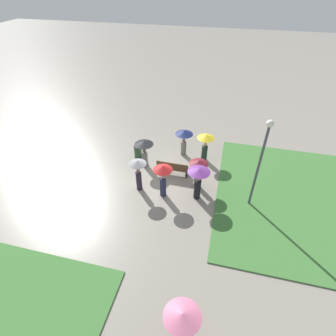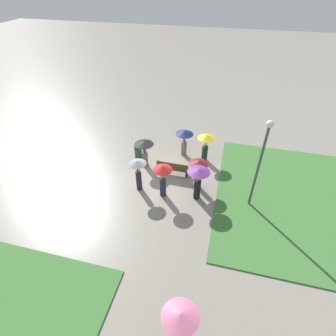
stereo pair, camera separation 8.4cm
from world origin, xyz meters
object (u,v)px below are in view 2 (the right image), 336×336
object	(u,v)px
lamp_post	(261,156)
crowd_person_grey	(138,169)
trash_bin	(138,152)
crowd_person_yellow	(206,143)
crowd_person_navy	(184,137)
lone_walker_far_path	(180,319)
park_bench	(173,168)
crowd_person_black	(144,148)
crowd_person_maroon	(198,168)
crowd_person_purple	(198,178)
crowd_person_red	(163,174)

from	to	relation	value
lamp_post	crowd_person_grey	xyz separation A→B (m)	(5.73, 0.25, -1.68)
trash_bin	crowd_person_yellow	size ratio (longest dim) A/B	0.46
crowd_person_navy	lone_walker_far_path	size ratio (longest dim) A/B	1.01
park_bench	trash_bin	xyz separation A→B (m)	(2.47, -1.15, -0.06)
lone_walker_far_path	crowd_person_black	bearing A→B (deg)	35.83
lone_walker_far_path	crowd_person_navy	bearing A→B (deg)	21.75
crowd_person_yellow	crowd_person_navy	world-z (taller)	crowd_person_yellow
trash_bin	crowd_person_maroon	xyz separation A→B (m)	(-3.98, 1.81, 0.86)
crowd_person_maroon	crowd_person_yellow	xyz separation A→B (m)	(-0.05, -2.51, -0.01)
park_bench	lamp_post	size ratio (longest dim) A/B	0.39
crowd_person_purple	crowd_person_red	xyz separation A→B (m)	(1.74, 0.23, 0.03)
lamp_post	crowd_person_grey	size ratio (longest dim) A/B	2.50
crowd_person_red	crowd_person_grey	bearing A→B (deg)	72.74
park_bench	crowd_person_yellow	bearing A→B (deg)	-129.31
crowd_person_maroon	park_bench	bearing A→B (deg)	-153.87
crowd_person_yellow	lone_walker_far_path	xyz separation A→B (m)	(-0.57, 9.95, 0.10)
lamp_post	crowd_person_maroon	distance (m)	3.34
crowd_person_black	lone_walker_far_path	distance (m)	9.38
crowd_person_maroon	lamp_post	bearing A→B (deg)	35.17
trash_bin	crowd_person_navy	xyz separation A→B (m)	(-2.69, -0.98, 0.90)
crowd_person_purple	crowd_person_navy	size ratio (longest dim) A/B	1.08
crowd_person_yellow	crowd_person_navy	distance (m)	1.37
crowd_person_maroon	lone_walker_far_path	xyz separation A→B (m)	(-0.62, 7.44, 0.08)
lamp_post	park_bench	bearing A→B (deg)	-17.65
crowd_person_navy	trash_bin	bearing A→B (deg)	54.95
lone_walker_far_path	crowd_person_grey	bearing A→B (deg)	40.10
lamp_post	crowd_person_grey	bearing A→B (deg)	2.49
park_bench	crowd_person_navy	size ratio (longest dim) A/B	1.04
lone_walker_far_path	park_bench	bearing A→B (deg)	25.90
trash_bin	crowd_person_grey	bearing A→B (deg)	110.17
lone_walker_far_path	crowd_person_maroon	bearing A→B (deg)	15.91
park_bench	crowd_person_maroon	world-z (taller)	crowd_person_maroon
crowd_person_grey	crowd_person_black	xyz separation A→B (m)	(0.33, -2.04, -0.09)
trash_bin	crowd_person_yellow	bearing A→B (deg)	-170.11
crowd_person_purple	crowd_person_maroon	world-z (taller)	crowd_person_purple
lamp_post	crowd_person_black	bearing A→B (deg)	-16.44
crowd_person_yellow	lone_walker_far_path	bearing A→B (deg)	-56.59
park_bench	trash_bin	world-z (taller)	park_bench
crowd_person_maroon	crowd_person_red	world-z (taller)	crowd_person_red
crowd_person_grey	crowd_person_red	world-z (taller)	crowd_person_red
crowd_person_maroon	crowd_person_red	bearing A→B (deg)	-96.16
crowd_person_purple	crowd_person_maroon	distance (m)	0.89
crowd_person_purple	crowd_person_yellow	distance (m)	3.39
crowd_person_maroon	crowd_person_black	bearing A→B (deg)	-148.64
crowd_person_purple	crowd_person_maroon	size ratio (longest dim) A/B	1.09
crowd_person_grey	crowd_person_purple	bearing A→B (deg)	76.47
park_bench	crowd_person_purple	distance (m)	2.41
lamp_post	crowd_person_navy	size ratio (longest dim) A/B	2.70
crowd_person_maroon	crowd_person_yellow	size ratio (longest dim) A/B	0.97
crowd_person_purple	crowd_person_navy	bearing A→B (deg)	-92.36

